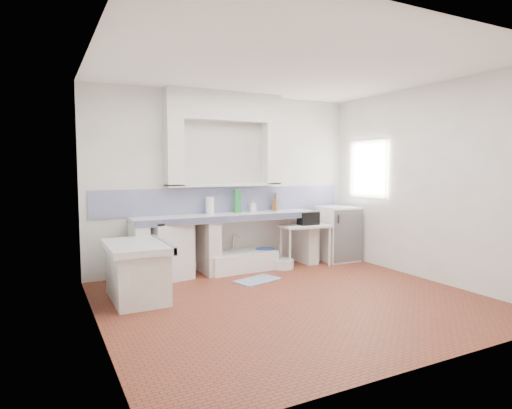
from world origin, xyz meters
name	(u,v)px	position (x,y,z in m)	size (l,w,h in m)	color
floor	(293,300)	(0.00, 0.00, 0.00)	(4.50, 4.50, 0.00)	brown
ceiling	(295,67)	(0.00, 0.00, 2.80)	(4.50, 4.50, 0.00)	white
wall_back	(228,181)	(0.00, 2.00, 1.40)	(4.50, 4.50, 0.00)	white
wall_front	(430,195)	(0.00, -2.00, 1.40)	(4.50, 4.50, 0.00)	white
wall_left	(96,190)	(-2.25, 0.00, 1.40)	(4.50, 4.50, 0.00)	white
wall_right	(426,183)	(2.25, 0.00, 1.40)	(4.50, 4.50, 0.00)	white
alcove_mass	(225,106)	(-0.10, 1.88, 2.58)	(1.90, 0.25, 0.45)	white
window_frame	(377,169)	(2.42, 1.20, 1.60)	(0.35, 0.86, 1.06)	#352111
lace_valance	(371,146)	(2.28, 1.20, 1.98)	(0.01, 0.84, 0.24)	white
counter_slab	(230,217)	(-0.10, 1.70, 0.86)	(3.00, 0.60, 0.08)	white
counter_lip	(237,219)	(-0.10, 1.42, 0.86)	(3.00, 0.04, 0.10)	navy
counter_pier_left	(139,253)	(-1.50, 1.70, 0.41)	(0.20, 0.55, 0.82)	white
counter_pier_mid	(209,247)	(-0.45, 1.70, 0.41)	(0.20, 0.55, 0.82)	white
counter_pier_right	(305,238)	(1.30, 1.70, 0.41)	(0.20, 0.55, 0.82)	white
peninsula_top	(136,246)	(-1.70, 0.90, 0.66)	(0.70, 1.10, 0.08)	white
peninsula_base	(137,274)	(-1.70, 0.90, 0.31)	(0.60, 1.00, 0.62)	white
peninsula_lip	(163,244)	(-1.37, 0.90, 0.66)	(0.04, 1.10, 0.10)	navy
backsplash	(228,200)	(0.00, 1.99, 1.10)	(4.27, 0.03, 0.40)	navy
stove	(168,251)	(-1.09, 1.70, 0.41)	(0.58, 0.56, 0.82)	white
sink	(239,261)	(0.06, 1.71, 0.13)	(1.11, 0.60, 0.27)	white
side_table	(305,245)	(1.16, 1.48, 0.34)	(0.82, 0.45, 0.04)	white
fridge	(337,233)	(1.89, 1.58, 0.47)	(0.61, 0.61, 0.95)	white
bucket_red	(228,264)	(-0.17, 1.63, 0.12)	(0.27, 0.27, 0.25)	red
bucket_orange	(253,262)	(0.26, 1.59, 0.13)	(0.28, 0.28, 0.26)	#EF3A24
bucket_blue	(265,258)	(0.53, 1.70, 0.15)	(0.32, 0.32, 0.30)	blue
basin_white	(282,264)	(0.73, 1.48, 0.07)	(0.37, 0.37, 0.14)	white
water_bottle_a	(226,259)	(-0.10, 1.85, 0.16)	(0.08, 0.08, 0.32)	silver
water_bottle_b	(239,259)	(0.12, 1.85, 0.14)	(0.07, 0.07, 0.27)	silver
black_bag	(308,218)	(1.21, 1.46, 0.79)	(0.33, 0.19, 0.21)	black
green_bottle_a	(236,201)	(0.07, 1.83, 1.08)	(0.08, 0.08, 0.37)	#237735
green_bottle_b	(239,202)	(0.12, 1.85, 1.08)	(0.08, 0.08, 0.36)	#237735
knife_block	(275,205)	(0.80, 1.85, 0.99)	(0.09, 0.08, 0.19)	olive
cutting_board	(275,202)	(0.81, 1.85, 1.05)	(0.02, 0.21, 0.29)	olive
paper_towel	(210,206)	(-0.38, 1.83, 1.03)	(0.13, 0.13, 0.27)	white
soap_bottle	(252,206)	(0.37, 1.85, 1.00)	(0.09, 0.10, 0.21)	white
rug	(257,280)	(0.02, 1.00, 0.01)	(0.66, 0.37, 0.01)	#3F5C8A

